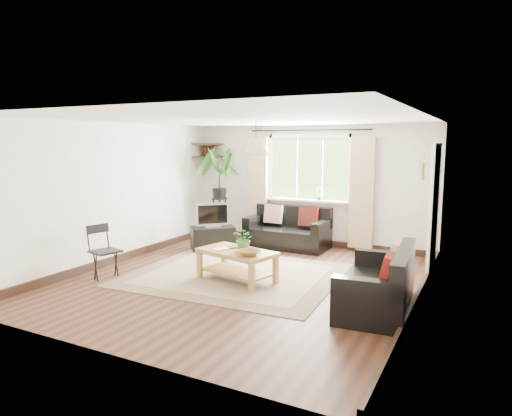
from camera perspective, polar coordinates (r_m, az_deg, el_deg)
The scene contains 24 objects.
floor at distance 6.99m, azimuth -1.51°, elevation -8.97°, with size 5.50×5.50×0.00m, color black.
ceiling at distance 6.69m, azimuth -1.59°, elevation 11.07°, with size 5.50×5.50×0.00m, color white.
wall_back at distance 9.23m, azimuth 6.67°, elevation 2.79°, with size 5.00×0.02×2.40m, color beige.
wall_front at distance 4.55m, azimuth -18.42°, elevation -3.20°, with size 5.00×0.02×2.40m, color beige.
wall_left at distance 8.23m, azimuth -17.02°, elevation 1.82°, with size 0.02×5.50×2.40m, color beige.
wall_right at distance 5.97m, azimuth 20.02°, elevation -0.64°, with size 0.02×5.50×2.40m, color beige.
rug at distance 7.24m, azimuth -2.63°, elevation -8.30°, with size 3.15×2.70×0.02m, color #BDAF93.
window at distance 9.17m, azimuth 6.62°, elevation 4.94°, with size 2.50×0.16×2.16m, color white, non-canonical shape.
door at distance 7.67m, azimuth 21.33°, elevation -0.34°, with size 0.06×0.96×2.06m, color silver.
corner_shelf at distance 9.99m, azimuth -6.05°, elevation 7.17°, with size 0.50×0.50×0.34m, color black, non-canonical shape.
pendant_lamp at distance 7.04m, azimuth -0.00°, elevation 8.09°, with size 0.36×0.36×0.54m, color beige, non-canonical shape.
wall_sconce at distance 6.22m, azimuth 19.97°, elevation 4.71°, with size 0.12×0.12×0.28m, color beige, non-canonical shape.
sofa_back at distance 9.02m, azimuth 3.92°, elevation -2.58°, with size 1.61×0.80×0.76m, color black, non-canonical shape.
sofa_right at distance 5.93m, azimuth 14.84°, elevation -8.66°, with size 0.79×1.58×0.74m, color black, non-canonical shape.
coffee_table at distance 6.87m, azimuth -2.41°, elevation -7.23°, with size 1.16×0.63×0.47m, color #976031, non-canonical shape.
table_plant at distance 6.74m, azimuth -1.47°, elevation -3.91°, with size 0.32×0.28×0.35m, color #31702C.
bowl at distance 6.50m, azimuth -0.89°, elevation -5.60°, with size 0.32×0.32×0.08m, color olive.
book_a at distance 6.94m, azimuth -4.81°, elevation -5.00°, with size 0.17×0.23×0.02m, color white.
book_b at distance 7.05m, azimuth -3.10°, elevation -4.75°, with size 0.16×0.21×0.02m, color #563322.
tv_stand at distance 8.92m, azimuth -5.42°, elevation -3.74°, with size 0.82×0.46×0.44m, color black.
tv at distance 8.84m, azimuth -5.46°, elevation -0.80°, with size 0.63×0.21×0.48m, color #A5A5AA, non-canonical shape.
palm_stand at distance 9.67m, azimuth -4.59°, elevation 1.72°, with size 0.76×0.76×1.95m, color black, non-canonical shape.
folding_chair at distance 7.33m, azimuth -18.31°, elevation -5.28°, with size 0.42×0.42×0.82m, color black, non-canonical shape.
sill_plant at distance 9.05m, azimuth 7.88°, elevation 1.79°, with size 0.14×0.10×0.27m, color #2D6023.
Camera 1 is at (3.21, -5.86, 2.07)m, focal length 32.00 mm.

